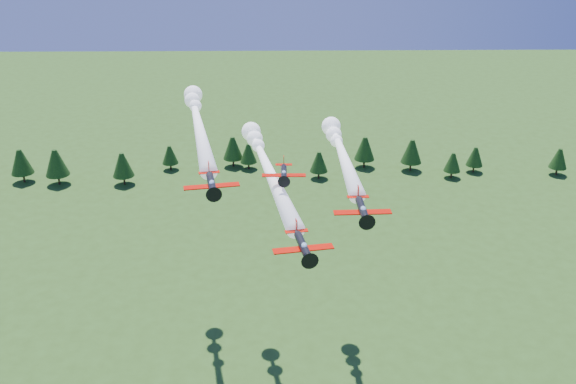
{
  "coord_description": "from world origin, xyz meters",
  "views": [
    {
      "loc": [
        -1.76,
        -81.43,
        80.08
      ],
      "look_at": [
        -0.31,
        0.0,
        43.29
      ],
      "focal_mm": 40.0,
      "sensor_mm": 36.0,
      "label": 1
    }
  ],
  "objects_px": {
    "plane_right": "(341,151)",
    "plane_lead": "(266,164)",
    "plane_left": "(197,120)",
    "plane_slot": "(284,173)"
  },
  "relations": [
    {
      "from": "plane_left",
      "to": "plane_slot",
      "type": "relative_size",
      "value": 7.06
    },
    {
      "from": "plane_left",
      "to": "plane_slot",
      "type": "bearing_deg",
      "value": -62.68
    },
    {
      "from": "plane_lead",
      "to": "plane_right",
      "type": "height_order",
      "value": "plane_right"
    },
    {
      "from": "plane_right",
      "to": "plane_slot",
      "type": "height_order",
      "value": "plane_slot"
    },
    {
      "from": "plane_left",
      "to": "plane_slot",
      "type": "distance_m",
      "value": 25.06
    },
    {
      "from": "plane_lead",
      "to": "plane_right",
      "type": "distance_m",
      "value": 14.46
    },
    {
      "from": "plane_right",
      "to": "plane_lead",
      "type": "bearing_deg",
      "value": -158.79
    },
    {
      "from": "plane_slot",
      "to": "plane_left",
      "type": "bearing_deg",
      "value": 127.99
    },
    {
      "from": "plane_lead",
      "to": "plane_slot",
      "type": "height_order",
      "value": "plane_slot"
    },
    {
      "from": "plane_lead",
      "to": "plane_right",
      "type": "bearing_deg",
      "value": 12.89
    }
  ]
}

